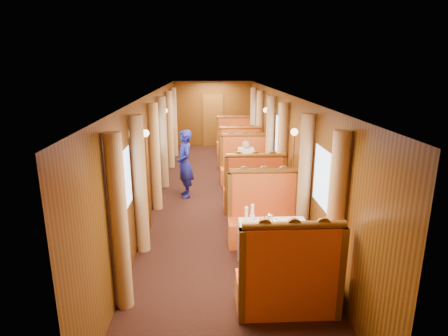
{
  "coord_description": "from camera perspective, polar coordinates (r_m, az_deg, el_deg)",
  "views": [
    {
      "loc": [
        -0.27,
        -8.68,
        3.12
      ],
      "look_at": [
        0.09,
        -1.25,
        1.05
      ],
      "focal_mm": 30.0,
      "sensor_mm": 36.0,
      "label": 1
    }
  ],
  "objects": [
    {
      "name": "curtain_right_far_a",
      "position": [
        11.68,
        5.43,
        5.89
      ],
      "size": [
        0.22,
        0.22,
        2.35
      ],
      "primitive_type": "cylinder",
      "color": "tan",
      "rests_on": "floor"
    },
    {
      "name": "banquette_mid_fwd",
      "position": [
        8.19,
        4.56,
        -3.73
      ],
      "size": [
        1.3,
        0.55,
        1.34
      ],
      "color": "red",
      "rests_on": "floor"
    },
    {
      "name": "teapot_back",
      "position": [
        5.82,
        6.95,
        -7.88
      ],
      "size": [
        0.17,
        0.13,
        0.13
      ],
      "primitive_type": null,
      "rotation": [
        0.0,
        0.0,
        -0.07
      ],
      "color": "silver",
      "rests_on": "tea_tray"
    },
    {
      "name": "window_left_near",
      "position": [
        5.57,
        -15.23,
        -2.44
      ],
      "size": [
        0.01,
        1.2,
        0.9
      ],
      "primitive_type": null,
      "rotation": [
        1.57,
        0.0,
        1.57
      ],
      "color": "#8DADD7",
      "rests_on": "wall_left"
    },
    {
      "name": "curtain_right_mid_a",
      "position": [
        8.3,
        8.79,
        1.81
      ],
      "size": [
        0.22,
        0.22,
        2.35
      ],
      "primitive_type": "cylinder",
      "color": "tan",
      "rests_on": "floor"
    },
    {
      "name": "cup_outboard",
      "position": [
        5.91,
        4.35,
        -7.0
      ],
      "size": [
        0.08,
        0.08,
        0.26
      ],
      "rotation": [
        0.0,
        0.0,
        0.24
      ],
      "color": "white",
      "rests_on": "table_near"
    },
    {
      "name": "rose_vase_mid",
      "position": [
        9.0,
        3.89,
        1.41
      ],
      "size": [
        0.06,
        0.06,
        0.36
      ],
      "rotation": [
        0.0,
        0.0,
        0.26
      ],
      "color": "silver",
      "rests_on": "table_mid"
    },
    {
      "name": "ceiling",
      "position": [
        8.7,
        -0.99,
        11.46
      ],
      "size": [
        3.0,
        12.0,
        0.01
      ],
      "primitive_type": null,
      "rotation": [
        3.14,
        0.0,
        0.0
      ],
      "color": "silver",
      "rests_on": "wall_left"
    },
    {
      "name": "curtain_left_mid_a",
      "position": [
        8.21,
        -10.45,
        1.58
      ],
      "size": [
        0.22,
        0.22,
        2.35
      ],
      "primitive_type": "cylinder",
      "color": "tan",
      "rests_on": "floor"
    },
    {
      "name": "banquette_mid_aft",
      "position": [
        10.11,
        3.13,
        0.06
      ],
      "size": [
        1.3,
        0.55,
        1.34
      ],
      "color": "red",
      "rests_on": "floor"
    },
    {
      "name": "teapot_right",
      "position": [
        5.64,
        7.78,
        -8.71
      ],
      "size": [
        0.16,
        0.12,
        0.13
      ],
      "primitive_type": null,
      "rotation": [
        0.0,
        0.0,
        -0.0
      ],
      "color": "silver",
      "rests_on": "tea_tray"
    },
    {
      "name": "doorway_far",
      "position": [
        14.8,
        -1.7,
        7.3
      ],
      "size": [
        0.8,
        0.04,
        2.0
      ],
      "primitive_type": "cube",
      "color": "brown",
      "rests_on": "floor"
    },
    {
      "name": "curtain_right_far_b",
      "position": [
        13.21,
        4.48,
        7.03
      ],
      "size": [
        0.22,
        0.22,
        2.35
      ],
      "primitive_type": "cylinder",
      "color": "tan",
      "rests_on": "floor"
    },
    {
      "name": "tea_tray",
      "position": [
        5.72,
        6.49,
        -8.96
      ],
      "size": [
        0.4,
        0.34,
        0.01
      ],
      "primitive_type": "cube",
      "rotation": [
        0.0,
        0.0,
        -0.26
      ],
      "color": "silver",
      "rests_on": "table_near"
    },
    {
      "name": "fruit_plate",
      "position": [
        5.75,
        10.74,
        -8.85
      ],
      "size": [
        0.22,
        0.22,
        0.05
      ],
      "rotation": [
        0.0,
        0.0,
        0.06
      ],
      "color": "white",
      "rests_on": "table_near"
    },
    {
      "name": "cup_inboard",
      "position": [
        5.81,
        3.42,
        -7.42
      ],
      "size": [
        0.08,
        0.08,
        0.26
      ],
      "rotation": [
        0.0,
        0.0,
        0.29
      ],
      "color": "white",
      "rests_on": "table_near"
    },
    {
      "name": "curtain_left_near_a",
      "position": [
        4.93,
        -15.69,
        -8.27
      ],
      "size": [
        0.22,
        0.22,
        2.35
      ],
      "primitive_type": "cylinder",
      "color": "tan",
      "rests_on": "floor"
    },
    {
      "name": "passenger",
      "position": [
        9.75,
        3.33,
        1.41
      ],
      "size": [
        0.4,
        0.44,
        0.76
      ],
      "color": "beige",
      "rests_on": "banquette_mid_aft"
    },
    {
      "name": "window_right_far",
      "position": [
        12.42,
        5.44,
        7.75
      ],
      "size": [
        0.01,
        1.2,
        0.9
      ],
      "primitive_type": null,
      "rotation": [
        1.57,
        0.0,
        -1.57
      ],
      "color": "#8DADD7",
      "rests_on": "wall_right"
    },
    {
      "name": "curtain_left_near_b",
      "position": [
        6.36,
        -12.68,
        -2.63
      ],
      "size": [
        0.22,
        0.22,
        2.35
      ],
      "primitive_type": "cylinder",
      "color": "tan",
      "rests_on": "floor"
    },
    {
      "name": "sconce_right_aft",
      "position": [
        10.7,
        6.29,
        6.12
      ],
      "size": [
        0.14,
        0.14,
        1.95
      ],
      "color": "#BF8C3F",
      "rests_on": "floor"
    },
    {
      "name": "steward",
      "position": [
        8.99,
        -5.97,
        0.63
      ],
      "size": [
        0.54,
        0.68,
        1.64
      ],
      "primitive_type": "imported",
      "rotation": [
        0.0,
        0.0,
        -1.3
      ],
      "color": "navy",
      "rests_on": "floor"
    },
    {
      "name": "sconce_left_aft",
      "position": [
        10.63,
        -8.87,
        5.97
      ],
      "size": [
        0.14,
        0.14,
        1.95
      ],
      "color": "#BF8C3F",
      "rests_on": "floor"
    },
    {
      "name": "banquette_near_fwd",
      "position": [
        5.06,
        9.73,
        -16.87
      ],
      "size": [
        1.3,
        0.55,
        1.34
      ],
      "color": "red",
      "rests_on": "floor"
    },
    {
      "name": "wall_right",
      "position": [
        9.05,
        8.59,
        3.45
      ],
      "size": [
        0.01,
        12.0,
        2.5
      ],
      "primitive_type": null,
      "rotation": [
        1.57,
        0.0,
        -1.57
      ],
      "color": "brown",
      "rests_on": "floor"
    },
    {
      "name": "curtain_right_near_a",
      "position": [
        5.08,
        16.57,
        -7.62
      ],
      "size": [
        0.22,
        0.22,
        2.35
      ],
      "primitive_type": "cylinder",
      "color": "tan",
      "rests_on": "floor"
    },
    {
      "name": "floor",
      "position": [
        9.23,
        -0.92,
        -4.22
      ],
      "size": [
        3.0,
        12.0,
        0.01
      ],
      "primitive_type": null,
      "color": "black",
      "rests_on": "ground"
    },
    {
      "name": "window_right_near",
      "position": [
        5.72,
        15.26,
        -2.0
      ],
      "size": [
        0.01,
        1.2,
        0.9
      ],
      "primitive_type": null,
      "rotation": [
        1.57,
        0.0,
        -1.57
      ],
      "color": "#8DADD7",
      "rests_on": "wall_right"
    },
    {
      "name": "rose_vase_far",
      "position": [
        12.39,
        1.85,
        5.35
      ],
      "size": [
        0.06,
        0.06,
        0.36
      ],
      "rotation": [
        0.0,
        0.0,
        -0.26
      ],
      "color": "silver",
      "rests_on": "table_far"
    },
    {
      "name": "banquette_near_aft",
      "position": [
        6.83,
        6.12,
        -7.79
      ],
      "size": [
        1.3,
        0.55,
        1.34
      ],
      "color": "red",
      "rests_on": "floor"
    },
    {
      "name": "window_left_far",
      "position": [
        12.35,
        -8.45,
        7.61
      ],
      "size": [
        0.01,
        1.2,
        0.9
      ],
      "primitive_type": null,
      "rotation": [
        1.57,
        0.0,
        1.57
      ],
      "color": "#8DADD7",
      "rests_on": "wall_left"
    },
    {
      "name": "wall_near",
      "position": [
        3.28,
        2.61,
        -19.25
      ],
      "size": [
        3.0,
        0.01,
        2.5
      ],
      "primitive_type": null,
      "rotation": [
        -1.57,
        0.0,
        0.0
      ],
      "color": "brown",
      "rests_on": "floor"
    },
    {
      "name": "curtain_right_mid_b",
      "position": [
        9.8,
        7.01,
        3.98
      ],
      "size": [
        0.22,
        0.22,
        2.35
      ],
      "primitive_type": "cylinder",
      "color": "tan",
      "rests_on": "floor"
    },
    {
      "name": "curtain_left_mid_b",
      "position": [
        9.72,
        -9.28,
        3.8
      ],
      "size": [
        0.22,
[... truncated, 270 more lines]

